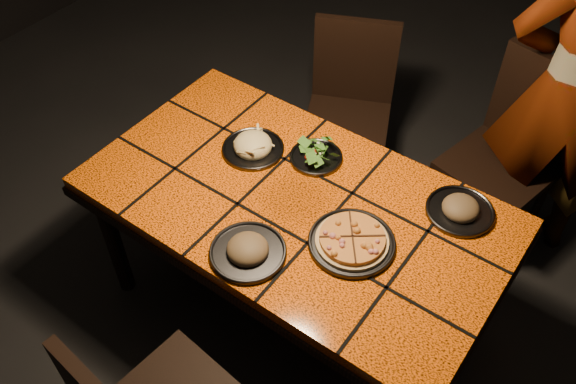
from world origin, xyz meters
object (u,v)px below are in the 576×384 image
Objects in this scene: chair_far_right at (514,146)px; plate_pizza at (352,241)px; chair_far_left at (350,99)px; plate_pasta at (253,146)px; dining_table at (295,212)px; diner at (573,93)px.

chair_far_right is 1.11m from plate_pizza.
chair_far_left is 0.94× the size of chair_far_right.
chair_far_right is 3.84× the size of plate_pasta.
chair_far_left reaches higher than plate_pasta.
chair_far_right reaches higher than plate_pasta.
chair_far_right is at bearing 62.61° from dining_table.
plate_pizza is at bearing 51.35° from diner.
dining_table is 0.93× the size of diner.
diner reaches higher than plate_pasta.
plate_pizza is at bearing -16.90° from plate_pasta.
diner is (0.14, 0.07, 0.31)m from chair_far_right.
diner is at bearing 41.00° from chair_far_right.
plate_pizza reaches higher than dining_table.
chair_far_left is 0.82m from chair_far_right.
chair_far_left is 3.62× the size of plate_pasta.
diner reaches higher than plate_pizza.
diner is (0.95, 0.19, 0.35)m from chair_far_left.
chair_far_left is 1.03m from diner.
diner is at bearing 58.65° from dining_table.
diner reaches higher than dining_table.
chair_far_right is (0.81, 0.12, 0.03)m from chair_far_left.
plate_pasta is (-0.58, 0.18, 0.00)m from plate_pizza.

